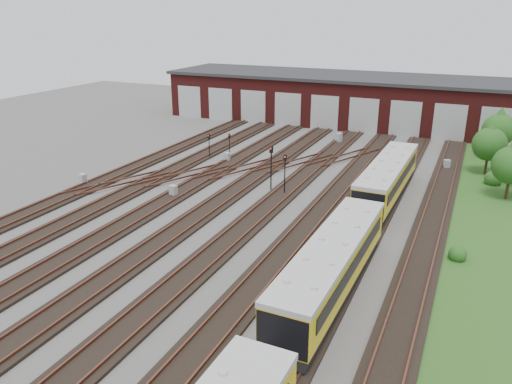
% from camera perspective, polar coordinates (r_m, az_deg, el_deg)
% --- Properties ---
extents(ground, '(120.00, 120.00, 0.00)m').
position_cam_1_polar(ground, '(34.66, -5.68, -4.78)').
color(ground, '#4C4A46').
rests_on(ground, ground).
extents(track_network, '(30.40, 70.00, 0.33)m').
position_cam_1_polar(track_network, '(35.16, -5.45, -4.20)').
color(track_network, black).
rests_on(track_network, ground).
extents(maintenance_shed, '(51.00, 12.50, 6.35)m').
position_cam_1_polar(maintenance_shed, '(69.90, 10.90, 10.41)').
color(maintenance_shed, '#4F1513').
rests_on(maintenance_shed, ground).
extents(grass_verge, '(8.00, 55.00, 0.05)m').
position_cam_1_polar(grass_verge, '(39.96, 26.84, -3.46)').
color(grass_verge, '#21531B').
rests_on(grass_verge, ground).
extents(metro_train, '(2.74, 45.75, 2.83)m').
position_cam_1_polar(metro_train, '(26.96, 8.64, -8.34)').
color(metro_train, black).
rests_on(metro_train, ground).
extents(signal_mast_0, '(0.24, 0.23, 2.59)m').
position_cam_1_polar(signal_mast_0, '(51.70, -5.38, 5.61)').
color(signal_mast_0, black).
rests_on(signal_mast_0, ground).
extents(signal_mast_1, '(0.22, 0.21, 2.60)m').
position_cam_1_polar(signal_mast_1, '(51.69, -3.06, 5.67)').
color(signal_mast_1, black).
rests_on(signal_mast_1, ground).
extents(signal_mast_2, '(0.31, 0.29, 3.83)m').
position_cam_1_polar(signal_mast_2, '(42.14, 1.74, 3.41)').
color(signal_mast_2, black).
rests_on(signal_mast_2, ground).
extents(signal_mast_3, '(0.27, 0.25, 3.45)m').
position_cam_1_polar(signal_mast_3, '(41.03, 3.32, 2.56)').
color(signal_mast_3, black).
rests_on(signal_mast_3, ground).
extents(relay_cabinet_0, '(0.69, 0.61, 1.00)m').
position_cam_1_polar(relay_cabinet_0, '(46.43, -19.17, 1.36)').
color(relay_cabinet_0, '#A0A3A5').
rests_on(relay_cabinet_0, ground).
extents(relay_cabinet_1, '(0.57, 0.48, 0.92)m').
position_cam_1_polar(relay_cabinet_1, '(50.83, -3.33, 3.99)').
color(relay_cabinet_1, '#A0A3A5').
rests_on(relay_cabinet_1, ground).
extents(relay_cabinet_2, '(0.63, 0.55, 0.96)m').
position_cam_1_polar(relay_cabinet_2, '(41.68, -9.43, 0.12)').
color(relay_cabinet_2, '#A0A3A5').
rests_on(relay_cabinet_2, ground).
extents(relay_cabinet_3, '(0.84, 0.79, 1.12)m').
position_cam_1_polar(relay_cabinet_3, '(58.84, 9.43, 6.09)').
color(relay_cabinet_3, '#A0A3A5').
rests_on(relay_cabinet_3, ground).
extents(relay_cabinet_4, '(0.69, 0.64, 0.94)m').
position_cam_1_polar(relay_cabinet_4, '(51.69, 20.96, 2.96)').
color(relay_cabinet_4, '#A0A3A5').
rests_on(relay_cabinet_4, ground).
extents(tree_0, '(3.29, 3.29, 5.46)m').
position_cam_1_polar(tree_0, '(56.39, 26.07, 6.79)').
color(tree_0, '#322416').
rests_on(tree_0, ground).
extents(tree_1, '(3.08, 3.08, 5.10)m').
position_cam_1_polar(tree_1, '(50.78, 25.19, 5.38)').
color(tree_1, '#322416').
rests_on(tree_1, ground).
extents(tree_3, '(3.06, 3.06, 5.07)m').
position_cam_1_polar(tree_3, '(44.60, 27.25, 3.19)').
color(tree_3, '#322416').
rests_on(tree_3, ground).
extents(bush_0, '(1.10, 1.10, 1.10)m').
position_cam_1_polar(bush_0, '(33.21, 22.08, -6.37)').
color(bush_0, '#1E4614').
rests_on(bush_0, ground).
extents(bush_1, '(1.52, 1.52, 1.52)m').
position_cam_1_polar(bush_1, '(48.54, 25.53, 1.61)').
color(bush_1, '#1E4614').
rests_on(bush_1, ground).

